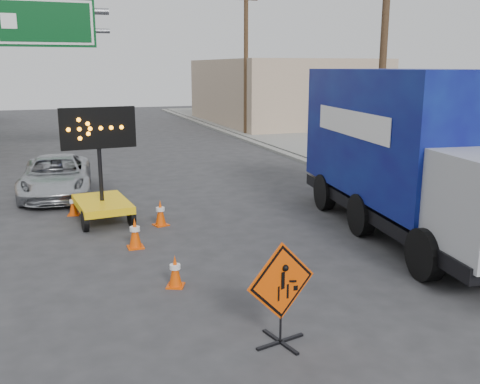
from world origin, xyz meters
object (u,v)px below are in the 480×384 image
construction_sign (281,291)px  box_truck (409,161)px  arrow_board (102,197)px  pickup_truck (56,176)px

construction_sign → box_truck: 6.68m
construction_sign → arrow_board: arrow_board is taller
pickup_truck → box_truck: (8.20, -7.18, 1.19)m
construction_sign → arrow_board: 7.88m
arrow_board → box_truck: 8.03m
pickup_truck → construction_sign: bearing=-70.8°
construction_sign → pickup_truck: size_ratio=0.35×
arrow_board → construction_sign: bearing=-81.8°
construction_sign → arrow_board: (-1.88, 7.65, -0.17)m
pickup_truck → box_truck: 10.97m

